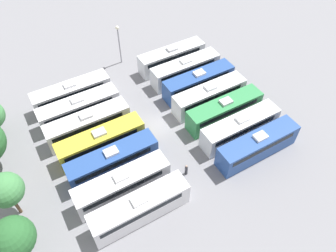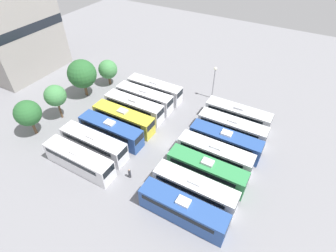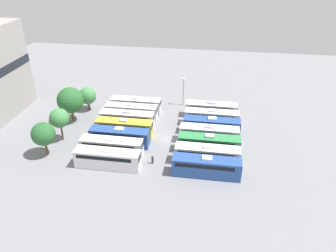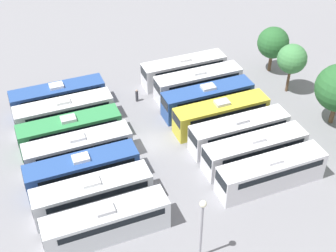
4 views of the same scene
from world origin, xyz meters
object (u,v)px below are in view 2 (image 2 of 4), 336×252
object	(u,v)px
bus_9	(111,130)
light_pole	(214,77)
tree_1	(55,96)
tree_2	(82,74)
bus_10	(123,118)
bus_4	(225,141)
tree_3	(108,69)
bus_13	(155,89)
bus_8	(94,143)
worker_person	(130,174)
bus_1	(195,188)
bus_2	(206,170)
bus_0	(183,209)
bus_6	(238,115)
bus_11	(134,107)
depot_building	(12,28)
bus_5	(232,128)
bus_7	(79,159)
bus_3	(215,154)
tree_0	(28,113)
bus_12	(144,98)

from	to	relation	value
bus_9	light_pole	distance (m)	21.56
tree_1	tree_2	size ratio (longest dim) A/B	0.87
bus_10	tree_1	bearing A→B (deg)	107.37
bus_4	tree_3	bearing A→B (deg)	77.13
bus_13	light_pole	size ratio (longest dim) A/B	1.65
bus_8	worker_person	distance (m)	7.87
bus_10	light_pole	distance (m)	18.65
light_pole	tree_3	xyz separation A→B (m)	(-5.88, 20.85, -1.23)
bus_1	bus_2	xyz separation A→B (m)	(3.55, -0.12, 0.00)
bus_0	bus_6	xyz separation A→B (m)	(20.85, 0.06, 0.00)
bus_11	tree_1	distance (m)	13.34
bus_8	bus_10	distance (m)	7.03
bus_2	depot_building	size ratio (longest dim) A/B	0.58
bus_11	light_pole	world-z (taller)	light_pole
tree_3	bus_4	bearing A→B (deg)	-102.87
light_pole	tree_1	xyz separation A→B (m)	(-19.09, 21.13, 0.01)
bus_0	bus_5	bearing A→B (deg)	-0.69
bus_7	tree_2	size ratio (longest dim) A/B	1.48
bus_3	bus_9	world-z (taller)	same
bus_8	depot_building	size ratio (longest dim) A/B	0.58
bus_3	depot_building	world-z (taller)	depot_building
tree_1	worker_person	bearing A→B (deg)	-104.96
light_pole	tree_1	bearing A→B (deg)	132.11
bus_8	bus_11	distance (m)	10.59
bus_7	light_pole	xyz separation A→B (m)	(26.16, -9.80, 2.91)
bus_9	bus_13	xyz separation A→B (m)	(13.79, 0.28, 0.00)
worker_person	light_pole	size ratio (longest dim) A/B	0.25
bus_8	tree_3	distance (m)	19.88
bus_1	tree_1	xyz separation A→B (m)	(3.40, 27.81, 2.93)
bus_1	tree_0	xyz separation A→B (m)	(-1.81, 28.42, 2.49)
bus_4	bus_3	bearing A→B (deg)	173.68
tree_3	bus_10	bearing A→B (deg)	-131.36
light_pole	bus_13	bearing A→B (deg)	117.35
tree_0	tree_1	world-z (taller)	tree_1
bus_6	bus_13	world-z (taller)	same
bus_5	bus_10	size ratio (longest dim) A/B	1.00
bus_4	bus_5	world-z (taller)	same
bus_2	worker_person	distance (m)	10.68
tree_3	tree_2	bearing A→B (deg)	165.82
bus_9	bus_6	bearing A→B (deg)	-49.71
bus_2	light_pole	size ratio (longest dim) A/B	1.65
bus_9	bus_11	xyz separation A→B (m)	(7.00, 0.44, 0.00)
bus_1	bus_12	world-z (taller)	same
bus_0	bus_9	bearing A→B (deg)	67.26
tree_1	bus_0	bearing A→B (deg)	-103.76
bus_6	bus_7	distance (m)	26.75
bus_4	bus_8	size ratio (longest dim) A/B	1.00
bus_6	bus_3	bearing A→B (deg)	-179.93
bus_12	tree_1	xyz separation A→B (m)	(-10.45, 10.92, 2.93)
bus_11	bus_12	distance (m)	3.35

